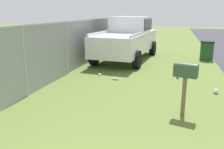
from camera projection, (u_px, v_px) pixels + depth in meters
The scene contains 8 objects.
mailbox at pixel (186, 74), 5.30m from camera, with size 0.33×0.55×1.23m.
pickup_truck at pixel (128, 37), 11.91m from camera, with size 5.50×2.60×2.09m.
trash_bin at pixel (207, 51), 11.71m from camera, with size 0.65×0.65×0.94m.
fence_section at pixel (80, 42), 10.27m from camera, with size 18.85×0.07×1.98m.
litter_cup_near_hydrant at pixel (100, 75), 8.95m from camera, with size 0.08×0.08×0.10m, color white.
litter_can_midfield_b at pixel (177, 78), 8.55m from camera, with size 0.07×0.07×0.12m, color blue.
litter_bottle_far_scatter at pixel (115, 79), 8.38m from camera, with size 0.07×0.07×0.22m, color #B2D8BF.
litter_bag_midfield_a at pixel (216, 91), 6.97m from camera, with size 0.14×0.14×0.14m, color silver.
Camera 1 is at (-0.91, -0.55, 2.30)m, focal length 38.39 mm.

